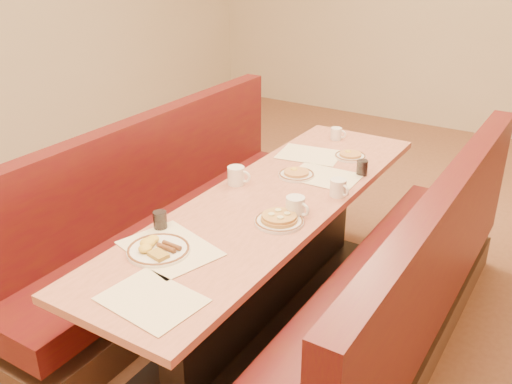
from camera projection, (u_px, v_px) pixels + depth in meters
The scene contains 18 objects.
ground at pixel (270, 314), 3.33m from camera, with size 8.00×8.00×0.00m, color #9E6647.
diner_table at pixel (271, 260), 3.17m from camera, with size 0.70×2.50×0.75m.
booth_left at pixel (169, 228), 3.53m from camera, with size 0.55×2.50×1.05m.
booth_right at pixel (398, 303), 2.83m from camera, with size 0.55×2.50×1.05m.
placemat_near_left at pixel (170, 248), 2.54m from camera, with size 0.43×0.32×0.00m, color #FFEEC7.
placemat_near_right at pixel (152, 300), 2.19m from camera, with size 0.38×0.28×0.00m, color #FFEEC7.
placemat_far_left at pixel (310, 155), 3.59m from camera, with size 0.38×0.29×0.00m, color #FFEEC7.
placemat_far_right at pixel (324, 177), 3.27m from camera, with size 0.38×0.29×0.00m, color #FFEEC7.
pancake_plate at pixel (279, 220), 2.76m from camera, with size 0.24×0.24×0.05m.
eggs_plate at pixel (157, 249), 2.51m from camera, with size 0.28×0.28×0.06m.
extra_plate_mid at pixel (350, 156), 3.55m from camera, with size 0.19×0.19×0.04m.
extra_plate_far at pixel (296, 174), 3.28m from camera, with size 0.21×0.21×0.04m.
coffee_mug_a at pixel (296, 206), 2.81m from camera, with size 0.13×0.09×0.10m.
coffee_mug_b at pixel (237, 175), 3.16m from camera, with size 0.13×0.09×0.10m.
coffee_mug_c at pixel (338, 188), 3.03m from camera, with size 0.12×0.09×0.09m.
coffee_mug_d at pixel (337, 134), 3.84m from camera, with size 0.11×0.07×0.08m.
soda_tumbler_near at pixel (160, 220), 2.70m from camera, with size 0.06×0.06×0.09m.
soda_tumbler_mid at pixel (362, 168), 3.29m from camera, with size 0.06×0.06×0.09m.
Camera 1 is at (1.37, -2.35, 2.05)m, focal length 40.00 mm.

